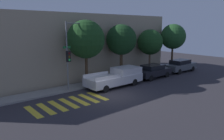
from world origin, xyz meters
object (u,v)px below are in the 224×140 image
Objects in this scene: sedan_middle at (180,65)px; tree_near_corner at (86,39)px; pickup_truck at (117,77)px; sedan_near_corner at (153,71)px; tree_far_end at (150,42)px; traffic_light_pole at (72,48)px; tree_behind_truck at (173,37)px; tree_midblock at (121,40)px.

sedan_middle is 13.20m from tree_near_corner.
pickup_truck is at bearing -39.05° from tree_near_corner.
tree_far_end is at bearing 50.25° from sedan_near_corner.
traffic_light_pole is 9.63m from sedan_near_corner.
tree_near_corner is (-7.36, 1.77, 3.58)m from sedan_near_corner.
tree_near_corner is 1.05× the size of tree_behind_truck.
pickup_truck is 4.48m from tree_near_corner.
traffic_light_pole reaches higher than pickup_truck.
pickup_truck is at bearing -140.49° from tree_midblock.
tree_near_corner is 8.86m from tree_far_end.
tree_behind_truck is (8.97, -0.00, 0.07)m from tree_midblock.
traffic_light_pole is 15.02m from tree_behind_truck.
tree_near_corner is 13.29m from tree_behind_truck.
traffic_light_pole is at bearing 172.02° from sedan_near_corner.
tree_behind_truck is at bearing 9.04° from pickup_truck.
traffic_light_pole is 1.90m from tree_near_corner.
tree_behind_truck reaches higher than sedan_middle.
sedan_near_corner is at bearing -7.98° from traffic_light_pole.
tree_midblock reaches higher than sedan_near_corner.
tree_midblock is at bearing 39.51° from pickup_truck.
tree_midblock reaches higher than tree_far_end.
tree_behind_truck is at bearing 68.29° from sedan_middle.
pickup_truck is at bearing -18.10° from traffic_light_pole.
sedan_near_corner is at bearing -129.75° from tree_far_end.
tree_behind_truck is at bearing 1.89° from traffic_light_pole.
tree_behind_truck is (11.11, 1.77, 3.37)m from pickup_truck.
tree_near_corner reaches higher than traffic_light_pole.
sedan_middle is at bearing -25.21° from tree_far_end.
sedan_near_corner is 0.75× the size of tree_midblock.
pickup_truck is 10.41m from sedan_middle.
tree_behind_truck is at bearing -0.00° from tree_near_corner.
tree_behind_truck reaches higher than pickup_truck.
sedan_middle is at bearing -0.00° from sedan_near_corner.
sedan_near_corner is 0.74× the size of tree_behind_truck.
traffic_light_pole is 1.27× the size of sedan_middle.
tree_behind_truck is at bearing 0.00° from tree_far_end.
traffic_light_pole is at bearing -178.11° from tree_behind_truck.
traffic_light_pole is 1.01× the size of tree_behind_truck.
tree_far_end is (4.51, -0.00, -0.44)m from tree_midblock.
traffic_light_pole is at bearing -177.32° from tree_far_end.
tree_far_end is 4.49m from tree_behind_truck.
pickup_truck is 1.29× the size of sedan_near_corner.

